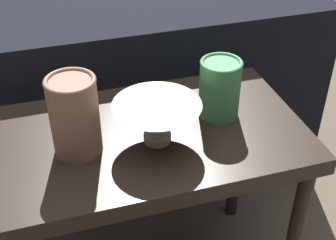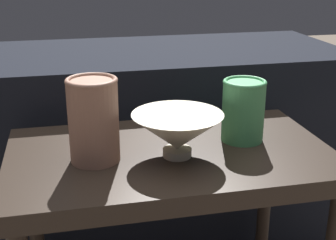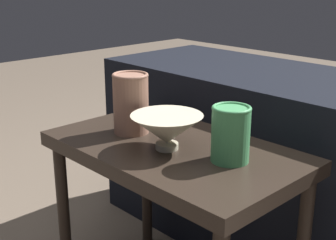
# 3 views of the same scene
# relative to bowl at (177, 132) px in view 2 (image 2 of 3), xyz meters

# --- Properties ---
(table) EXTENTS (0.69, 0.41, 0.51)m
(table) POSITION_rel_bowl_xyz_m (-0.01, 0.03, -0.12)
(table) COLOR #2D231C
(table) RESTS_ON ground_plane
(couch_backdrop) EXTENTS (1.29, 0.50, 0.63)m
(couch_backdrop) POSITION_rel_bowl_xyz_m (-0.01, 0.53, -0.25)
(couch_backdrop) COLOR black
(couch_backdrop) RESTS_ON ground_plane
(bowl) EXTENTS (0.19, 0.19, 0.09)m
(bowl) POSITION_rel_bowl_xyz_m (0.00, 0.00, 0.00)
(bowl) COLOR beige
(bowl) RESTS_ON table
(vase_textured_left) EXTENTS (0.10, 0.10, 0.17)m
(vase_textured_left) POSITION_rel_bowl_xyz_m (-0.17, 0.02, 0.03)
(vase_textured_left) COLOR #996B56
(vase_textured_left) RESTS_ON table
(vase_colorful_right) EXTENTS (0.10, 0.10, 0.14)m
(vase_colorful_right) POSITION_rel_bowl_xyz_m (0.16, 0.06, 0.02)
(vase_colorful_right) COLOR #47995B
(vase_colorful_right) RESTS_ON table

